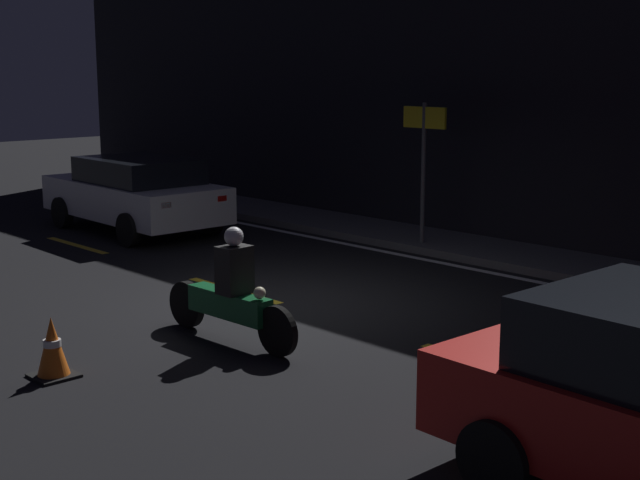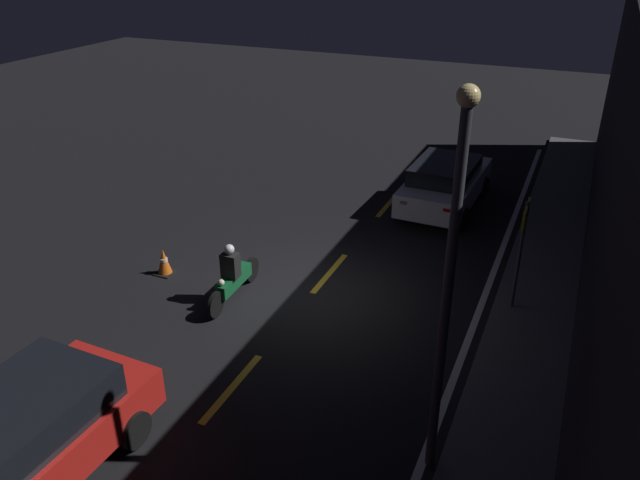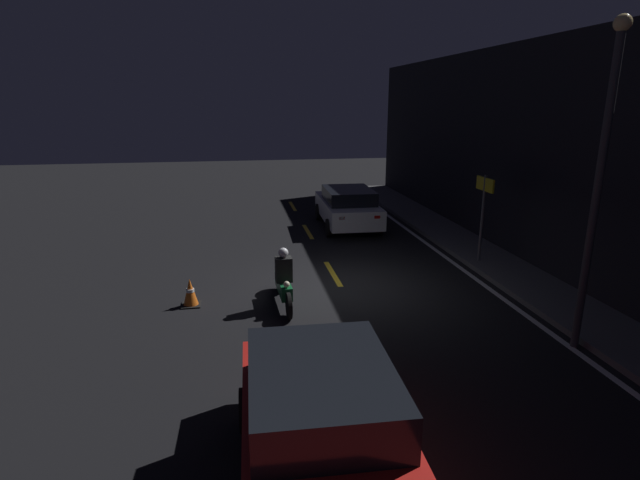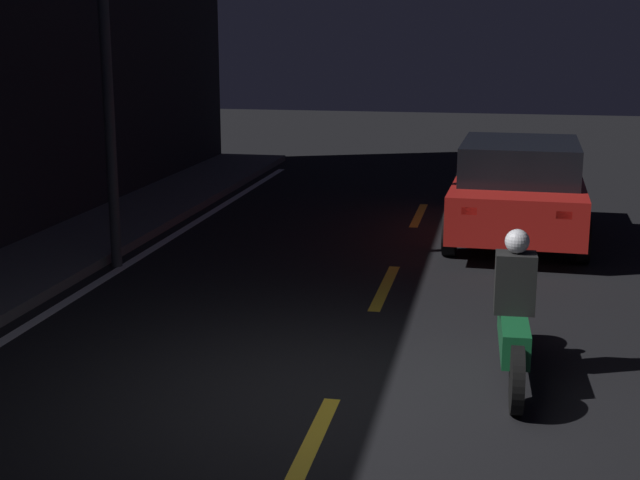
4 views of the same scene
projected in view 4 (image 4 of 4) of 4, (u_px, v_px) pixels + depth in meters
ground_plane at (332, 399)px, 7.62m from camera, size 56.00×56.00×0.00m
lane_dash_c at (308, 452)px, 6.66m from camera, size 2.00×0.14×0.01m
lane_dash_d at (385, 287)px, 10.96m from camera, size 2.00×0.14×0.01m
lane_dash_e at (419, 215)px, 15.25m from camera, size 2.00×0.14×0.01m
taxi_red at (519, 188)px, 13.27m from camera, size 4.08×2.07×1.51m
motorcycle at (514, 319)px, 8.02m from camera, size 2.19×0.37×1.35m
street_lamp at (104, 18)px, 11.21m from camera, size 0.28×0.28×5.76m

